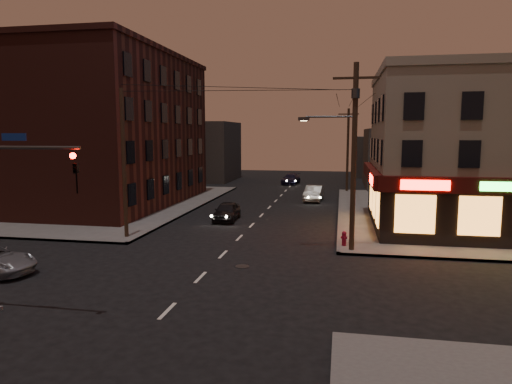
% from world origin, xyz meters
% --- Properties ---
extents(ground, '(120.00, 120.00, 0.00)m').
position_xyz_m(ground, '(0.00, 0.00, 0.00)').
color(ground, black).
rests_on(ground, ground).
extents(sidewalk_ne, '(24.00, 28.00, 0.15)m').
position_xyz_m(sidewalk_ne, '(18.00, 19.00, 0.07)').
color(sidewalk_ne, '#514F4C').
rests_on(sidewalk_ne, ground).
extents(sidewalk_nw, '(24.00, 28.00, 0.15)m').
position_xyz_m(sidewalk_nw, '(-18.00, 19.00, 0.07)').
color(sidewalk_nw, '#514F4C').
rests_on(sidewalk_nw, ground).
extents(pizza_building, '(15.85, 12.85, 10.50)m').
position_xyz_m(pizza_building, '(15.93, 13.43, 5.35)').
color(pizza_building, gray).
rests_on(pizza_building, sidewalk_ne).
extents(brick_apartment, '(12.00, 20.00, 13.00)m').
position_xyz_m(brick_apartment, '(-14.50, 19.00, 6.65)').
color(brick_apartment, '#451B16').
rests_on(brick_apartment, sidewalk_nw).
extents(bg_building_ne_a, '(10.00, 12.00, 7.00)m').
position_xyz_m(bg_building_ne_a, '(14.00, 38.00, 3.50)').
color(bg_building_ne_a, '#3F3D3A').
rests_on(bg_building_ne_a, ground).
extents(bg_building_nw, '(9.00, 10.00, 8.00)m').
position_xyz_m(bg_building_nw, '(-13.00, 42.00, 4.00)').
color(bg_building_nw, '#3F3D3A').
rests_on(bg_building_nw, ground).
extents(bg_building_ne_b, '(8.00, 8.00, 6.00)m').
position_xyz_m(bg_building_ne_b, '(12.00, 52.00, 3.00)').
color(bg_building_ne_b, '#3F3D3A').
rests_on(bg_building_ne_b, ground).
extents(utility_pole_main, '(4.20, 0.44, 10.00)m').
position_xyz_m(utility_pole_main, '(6.68, 5.80, 5.76)').
color(utility_pole_main, '#382619').
rests_on(utility_pole_main, sidewalk_ne).
extents(utility_pole_far, '(0.26, 0.26, 9.00)m').
position_xyz_m(utility_pole_far, '(6.80, 32.00, 4.65)').
color(utility_pole_far, '#382619').
rests_on(utility_pole_far, sidewalk_ne).
extents(utility_pole_west, '(0.24, 0.24, 9.00)m').
position_xyz_m(utility_pole_west, '(-6.80, 6.50, 4.65)').
color(utility_pole_west, '#382619').
rests_on(utility_pole_west, sidewalk_nw).
extents(sedan_near, '(1.79, 4.11, 1.38)m').
position_xyz_m(sedan_near, '(-2.19, 13.49, 0.69)').
color(sedan_near, black).
rests_on(sedan_near, ground).
extents(sedan_mid, '(1.87, 4.56, 1.47)m').
position_xyz_m(sedan_mid, '(3.61, 24.70, 0.74)').
color(sedan_mid, slate).
rests_on(sedan_mid, ground).
extents(sedan_far, '(2.33, 4.67, 1.30)m').
position_xyz_m(sedan_far, '(-0.18, 38.97, 0.65)').
color(sedan_far, black).
rests_on(sedan_far, ground).
extents(fire_hydrant, '(0.38, 0.38, 0.84)m').
position_xyz_m(fire_hydrant, '(6.40, 6.59, 0.61)').
color(fire_hydrant, maroon).
rests_on(fire_hydrant, sidewalk_ne).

